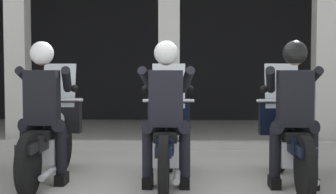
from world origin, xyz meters
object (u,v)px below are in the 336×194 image
at_px(police_officer_left, 43,100).
at_px(police_officer_right, 294,101).
at_px(police_officer_center, 166,101).
at_px(motorcycle_center, 167,138).
at_px(motorcycle_right, 288,138).
at_px(motorcycle_left, 51,136).

bearing_deg(police_officer_left, police_officer_right, -0.00).
bearing_deg(police_officer_center, motorcycle_center, 87.29).
bearing_deg(motorcycle_right, motorcycle_left, -179.67).
height_order(motorcycle_left, police_officer_left, police_officer_left).
bearing_deg(police_officer_left, motorcycle_left, 91.31).
height_order(motorcycle_left, police_officer_right, police_officer_right).
xyz_separation_m(police_officer_left, police_officer_right, (2.74, -0.08, 0.00)).
distance_m(motorcycle_left, police_officer_center, 1.49).
bearing_deg(police_officer_right, police_officer_center, -176.87).
height_order(police_officer_left, motorcycle_center, police_officer_left).
relative_size(police_officer_left, motorcycle_center, 0.78).
height_order(motorcycle_left, motorcycle_right, same).
relative_size(motorcycle_center, police_officer_center, 1.29).
xyz_separation_m(police_officer_left, motorcycle_center, (1.37, 0.18, -0.44)).
distance_m(motorcycle_left, motorcycle_center, 1.37).
distance_m(motorcycle_right, police_officer_right, 0.52).
bearing_deg(motorcycle_right, motorcycle_center, -176.87).
distance_m(police_officer_left, motorcycle_right, 2.78).
bearing_deg(motorcycle_right, police_officer_right, -88.35).
xyz_separation_m(motorcycle_center, motorcycle_right, (1.37, 0.03, 0.00)).
bearing_deg(motorcycle_left, police_officer_center, -14.27).
relative_size(motorcycle_center, police_officer_right, 1.29).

